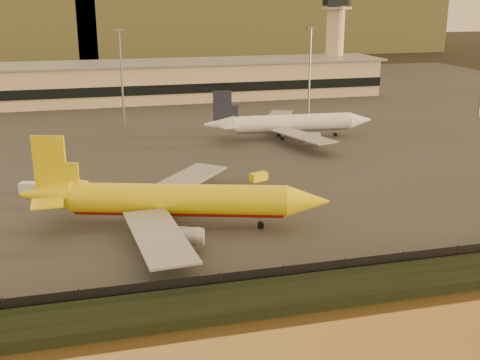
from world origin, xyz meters
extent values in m
plane|color=black|center=(0.00, 0.00, 0.00)|extent=(900.00, 900.00, 0.00)
cube|color=black|center=(0.00, -17.00, 0.70)|extent=(320.00, 7.00, 1.40)
cube|color=#2D2D2D|center=(0.00, 95.00, 0.10)|extent=(320.00, 220.00, 0.20)
cube|color=black|center=(0.00, -13.00, 1.30)|extent=(300.00, 0.05, 2.20)
cube|color=tan|center=(0.00, 125.00, 6.20)|extent=(160.00, 22.00, 12.00)
cube|color=black|center=(0.00, 113.80, 5.20)|extent=(160.00, 0.60, 3.00)
cube|color=gray|center=(0.00, 125.00, 12.50)|extent=(164.00, 24.00, 0.60)
cylinder|color=tan|center=(70.00, 131.00, 15.20)|extent=(6.40, 6.40, 30.00)
cylinder|color=black|center=(70.00, 131.00, 31.95)|extent=(10.40, 10.40, 3.50)
cylinder|color=gray|center=(70.00, 131.00, 29.40)|extent=(11.20, 11.20, 0.80)
cylinder|color=slate|center=(-10.00, 80.00, 12.70)|extent=(0.50, 0.50, 25.00)
cube|color=slate|center=(-10.00, 80.00, 25.40)|extent=(2.20, 2.20, 0.40)
cylinder|color=slate|center=(40.00, 78.00, 12.70)|extent=(0.50, 0.50, 25.00)
cube|color=slate|center=(40.00, 78.00, 25.40)|extent=(2.20, 2.20, 0.40)
cylinder|color=yellow|center=(-7.19, 8.59, 4.60)|extent=(31.94, 14.07, 4.63)
cylinder|color=#AA1509|center=(-7.19, 8.59, 3.79)|extent=(30.78, 12.83, 3.61)
cone|color=yellow|center=(11.05, 2.82, 4.60)|extent=(7.33, 6.29, 4.63)
cone|color=yellow|center=(-26.28, 14.62, 4.94)|extent=(9.03, 6.83, 4.63)
cube|color=yellow|center=(-25.43, 14.35, 10.03)|extent=(4.78, 1.83, 8.10)
cube|color=yellow|center=(-23.19, 18.50, 5.29)|extent=(6.18, 6.16, 0.28)
cube|color=yellow|center=(-25.98, 9.67, 5.29)|extent=(4.48, 4.43, 0.28)
cube|color=gray|center=(-4.33, 20.60, 3.79)|extent=(17.55, 19.41, 0.28)
cylinder|color=gray|center=(-3.11, 17.07, 2.51)|extent=(5.86, 4.04, 2.54)
cube|color=gray|center=(-11.75, -2.90, 3.79)|extent=(7.77, 20.44, 0.28)
cylinder|color=gray|center=(-8.73, -0.70, 2.51)|extent=(5.86, 4.04, 2.54)
cylinder|color=black|center=(4.48, 4.90, 0.71)|extent=(1.21, 1.08, 1.02)
cylinder|color=slate|center=(4.48, 4.90, 1.24)|extent=(0.18, 0.18, 2.08)
cylinder|color=black|center=(-11.00, 7.61, 0.71)|extent=(1.21, 1.08, 1.02)
cylinder|color=slate|center=(-11.00, 7.61, 1.24)|extent=(0.18, 0.18, 2.08)
cylinder|color=black|center=(-9.75, 11.58, 0.71)|extent=(1.21, 1.08, 1.02)
cylinder|color=slate|center=(-9.75, 11.58, 1.24)|extent=(0.18, 0.18, 2.08)
cylinder|color=white|center=(29.07, 60.15, 4.03)|extent=(29.20, 6.01, 4.03)
cylinder|color=gray|center=(29.07, 60.15, 3.32)|extent=(28.33, 5.07, 3.14)
cone|color=white|center=(46.34, 58.96, 4.03)|extent=(5.90, 4.41, 4.03)
cone|color=white|center=(10.99, 61.40, 4.33)|extent=(7.51, 4.52, 4.03)
cube|color=#1B2032|center=(11.79, 61.34, 8.76)|extent=(4.44, 0.63, 7.05)
cube|color=white|center=(12.87, 65.30, 4.63)|extent=(5.16, 5.05, 0.24)
cube|color=white|center=(12.32, 57.27, 4.63)|extent=(4.83, 4.69, 0.24)
cube|color=gray|center=(29.03, 71.25, 3.32)|extent=(13.00, 18.76, 0.24)
cylinder|color=gray|center=(30.85, 68.40, 2.21)|extent=(4.97, 2.54, 2.21)
cube|color=gray|center=(27.50, 49.16, 3.32)|extent=(10.97, 18.97, 0.24)
cylinder|color=gray|center=(29.70, 51.73, 2.21)|extent=(4.97, 2.54, 2.21)
cylinder|color=black|center=(40.11, 59.39, 0.64)|extent=(0.93, 0.76, 0.89)
cylinder|color=slate|center=(40.11, 59.39, 1.11)|extent=(0.21, 0.21, 1.81)
cylinder|color=black|center=(25.93, 58.55, 0.64)|extent=(0.93, 0.76, 0.89)
cylinder|color=slate|center=(25.93, 58.55, 1.11)|extent=(0.21, 0.21, 1.81)
cylinder|color=black|center=(26.18, 62.17, 0.64)|extent=(0.93, 0.76, 0.89)
cylinder|color=slate|center=(26.18, 62.17, 1.11)|extent=(0.21, 0.21, 1.81)
cube|color=yellow|center=(11.01, 28.27, 0.97)|extent=(3.73, 2.72, 1.53)
cube|color=white|center=(-29.88, 31.54, 1.13)|extent=(4.50, 3.17, 1.85)
camera|label=1|loc=(-19.99, -75.64, 33.65)|focal=45.00mm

